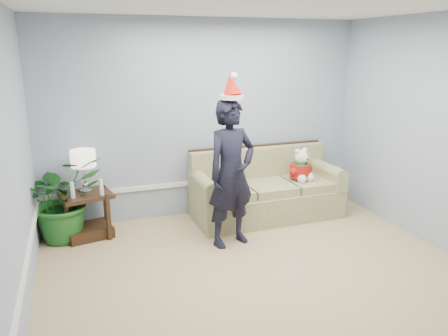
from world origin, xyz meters
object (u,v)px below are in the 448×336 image
(sofa, at_px, (265,192))
(table_lamp, at_px, (83,160))
(houseplant, at_px, (62,199))
(side_table, at_px, (88,220))
(teddy_bear, at_px, (301,169))
(man, at_px, (231,174))

(sofa, bearing_deg, table_lamp, 176.56)
(houseplant, bearing_deg, side_table, -7.02)
(table_lamp, bearing_deg, houseplant, -175.81)
(table_lamp, height_order, houseplant, table_lamp)
(side_table, height_order, teddy_bear, teddy_bear)
(table_lamp, relative_size, houseplant, 0.51)
(table_lamp, distance_m, houseplant, 0.54)
(side_table, xyz_separation_m, man, (1.63, -0.77, 0.66))
(table_lamp, xyz_separation_m, teddy_bear, (2.89, -0.22, -0.31))
(table_lamp, distance_m, teddy_bear, 2.91)
(side_table, bearing_deg, man, -25.32)
(sofa, relative_size, man, 1.16)
(side_table, height_order, table_lamp, table_lamp)
(side_table, relative_size, man, 0.39)
(houseplant, relative_size, man, 0.60)
(sofa, relative_size, table_lamp, 3.82)
(sofa, distance_m, teddy_bear, 0.60)
(table_lamp, distance_m, man, 1.83)
(man, bearing_deg, table_lamp, 137.28)
(houseplant, bearing_deg, table_lamp, 4.19)
(table_lamp, xyz_separation_m, houseplant, (-0.28, -0.02, -0.46))
(side_table, height_order, houseplant, houseplant)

